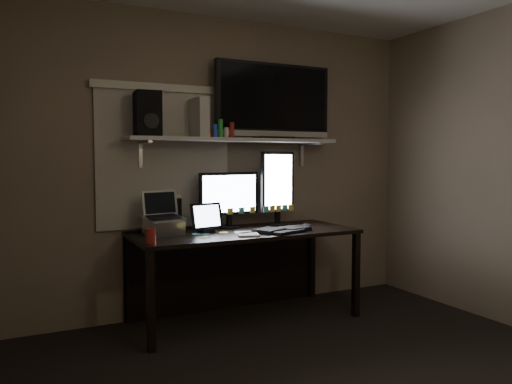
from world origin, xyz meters
TOP-DOWN VIEW (x-y plane):
  - back_wall at (0.00, 1.80)m, footprint 3.60×0.00m
  - window_blinds at (-0.55, 1.79)m, footprint 1.10×0.02m
  - desk at (0.00, 1.55)m, footprint 1.80×0.75m
  - wall_shelf at (0.00, 1.62)m, footprint 1.80×0.35m
  - monitor_landscape at (-0.05, 1.62)m, footprint 0.55×0.11m
  - monitor_portrait at (0.39, 1.59)m, footprint 0.33×0.09m
  - keyboard at (0.25, 1.27)m, footprint 0.51×0.33m
  - mouse at (0.52, 1.31)m, footprint 0.08×0.12m
  - notepad at (-0.07, 1.23)m, footprint 0.22×0.26m
  - tablet at (-0.31, 1.47)m, footprint 0.28×0.16m
  - file_sorter at (-0.56, 1.71)m, footprint 0.24×0.15m
  - laptop at (-0.65, 1.50)m, footprint 0.33×0.28m
  - cup at (-0.83, 1.17)m, footprint 0.08×0.08m
  - sticky_notes at (-0.29, 1.34)m, footprint 0.33×0.26m
  - tv at (0.39, 1.66)m, footprint 1.09×0.20m
  - game_console at (-0.30, 1.65)m, footprint 0.09×0.27m
  - speaker at (-0.72, 1.65)m, footprint 0.21×0.25m
  - bottles at (-0.15, 1.56)m, footprint 0.25×0.13m

SIDE VIEW (x-z plane):
  - desk at x=0.00m, z-range 0.19..0.92m
  - sticky_notes at x=-0.29m, z-range 0.73..0.73m
  - notepad at x=-0.07m, z-range 0.73..0.74m
  - keyboard at x=0.25m, z-range 0.73..0.76m
  - mouse at x=0.52m, z-range 0.73..0.77m
  - cup at x=-0.83m, z-range 0.73..0.84m
  - tablet at x=-0.31m, z-range 0.73..0.96m
  - file_sorter at x=-0.56m, z-range 0.73..1.01m
  - laptop at x=-0.65m, z-range 0.73..1.06m
  - monitor_landscape at x=-0.05m, z-range 0.73..1.21m
  - monitor_portrait at x=0.39m, z-range 0.73..1.38m
  - back_wall at x=0.00m, z-range -0.55..3.05m
  - window_blinds at x=-0.55m, z-range 0.75..1.85m
  - wall_shelf at x=0.00m, z-range 1.45..1.48m
  - bottles at x=-0.15m, z-range 1.48..1.63m
  - game_console at x=-0.30m, z-range 1.48..1.80m
  - speaker at x=-0.72m, z-range 1.48..1.83m
  - tv at x=0.39m, z-range 1.48..2.13m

